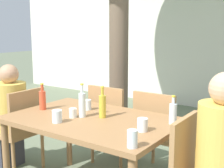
{
  "coord_description": "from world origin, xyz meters",
  "views": [
    {
      "loc": [
        1.6,
        -2.0,
        1.5
      ],
      "look_at": [
        0.0,
        0.3,
        1.0
      ],
      "focal_mm": 50.0,
      "sensor_mm": 36.0,
      "label": 1
    }
  ],
  "objects_px": {
    "drinking_glass_0": "(73,113)",
    "drinking_glass_2": "(88,105)",
    "patio_chair_3": "(158,130)",
    "person_seated_0": "(6,122)",
    "drinking_glass_4": "(57,116)",
    "patio_chair_0": "(21,126)",
    "oil_cruet_3": "(102,106)",
    "patio_chair_2": "(112,120)",
    "drinking_glass_1": "(132,139)",
    "soda_bottle_1": "(43,99)",
    "drinking_glass_3": "(142,125)",
    "water_bottle_0": "(173,113)",
    "dining_table_front": "(92,127)",
    "water_bottle_2": "(82,104)"
  },
  "relations": [
    {
      "from": "person_seated_0",
      "to": "drinking_glass_3",
      "type": "xyz_separation_m",
      "value": [
        1.7,
        -0.06,
        0.29
      ]
    },
    {
      "from": "soda_bottle_1",
      "to": "person_seated_0",
      "type": "bearing_deg",
      "value": 176.31
    },
    {
      "from": "drinking_glass_0",
      "to": "drinking_glass_2",
      "type": "relative_size",
      "value": 0.84
    },
    {
      "from": "water_bottle_2",
      "to": "drinking_glass_2",
      "type": "height_order",
      "value": "water_bottle_2"
    },
    {
      "from": "oil_cruet_3",
      "to": "drinking_glass_3",
      "type": "relative_size",
      "value": 2.78
    },
    {
      "from": "drinking_glass_1",
      "to": "drinking_glass_4",
      "type": "xyz_separation_m",
      "value": [
        -0.78,
        0.11,
        -0.01
      ]
    },
    {
      "from": "drinking_glass_0",
      "to": "drinking_glass_4",
      "type": "relative_size",
      "value": 0.79
    },
    {
      "from": "person_seated_0",
      "to": "drinking_glass_1",
      "type": "relative_size",
      "value": 9.76
    },
    {
      "from": "patio_chair_3",
      "to": "water_bottle_2",
      "type": "xyz_separation_m",
      "value": [
        -0.37,
        -0.72,
        0.36
      ]
    },
    {
      "from": "drinking_glass_1",
      "to": "drinking_glass_3",
      "type": "relative_size",
      "value": 1.19
    },
    {
      "from": "drinking_glass_1",
      "to": "patio_chair_0",
      "type": "bearing_deg",
      "value": 166.54
    },
    {
      "from": "patio_chair_0",
      "to": "water_bottle_0",
      "type": "relative_size",
      "value": 3.85
    },
    {
      "from": "patio_chair_0",
      "to": "person_seated_0",
      "type": "height_order",
      "value": "person_seated_0"
    },
    {
      "from": "drinking_glass_3",
      "to": "drinking_glass_1",
      "type": "bearing_deg",
      "value": -71.79
    },
    {
      "from": "patio_chair_0",
      "to": "drinking_glass_3",
      "type": "distance_m",
      "value": 1.49
    },
    {
      "from": "water_bottle_2",
      "to": "patio_chair_0",
      "type": "bearing_deg",
      "value": 178.62
    },
    {
      "from": "drinking_glass_3",
      "to": "drinking_glass_4",
      "type": "relative_size",
      "value": 0.95
    },
    {
      "from": "person_seated_0",
      "to": "patio_chair_3",
      "type": "bearing_deg",
      "value": 115.53
    },
    {
      "from": "patio_chair_0",
      "to": "oil_cruet_3",
      "type": "bearing_deg",
      "value": 93.57
    },
    {
      "from": "drinking_glass_0",
      "to": "drinking_glass_2",
      "type": "distance_m",
      "value": 0.28
    },
    {
      "from": "person_seated_0",
      "to": "soda_bottle_1",
      "type": "bearing_deg",
      "value": 86.31
    },
    {
      "from": "person_seated_0",
      "to": "drinking_glass_0",
      "type": "bearing_deg",
      "value": 85.53
    },
    {
      "from": "person_seated_0",
      "to": "patio_chair_2",
      "type": "bearing_deg",
      "value": 127.96
    },
    {
      "from": "person_seated_0",
      "to": "patio_chair_0",
      "type": "bearing_deg",
      "value": 90.0
    },
    {
      "from": "patio_chair_0",
      "to": "soda_bottle_1",
      "type": "bearing_deg",
      "value": 84.04
    },
    {
      "from": "patio_chair_3",
      "to": "drinking_glass_4",
      "type": "xyz_separation_m",
      "value": [
        -0.44,
        -0.96,
        0.3
      ]
    },
    {
      "from": "dining_table_front",
      "to": "water_bottle_2",
      "type": "bearing_deg",
      "value": -166.92
    },
    {
      "from": "dining_table_front",
      "to": "patio_chair_3",
      "type": "relative_size",
      "value": 1.59
    },
    {
      "from": "patio_chair_0",
      "to": "oil_cruet_3",
      "type": "xyz_separation_m",
      "value": [
        1.01,
        0.06,
        0.35
      ]
    },
    {
      "from": "water_bottle_2",
      "to": "drinking_glass_1",
      "type": "relative_size",
      "value": 2.51
    },
    {
      "from": "water_bottle_2",
      "to": "drinking_glass_1",
      "type": "height_order",
      "value": "water_bottle_2"
    },
    {
      "from": "person_seated_0",
      "to": "drinking_glass_0",
      "type": "distance_m",
      "value": 1.08
    },
    {
      "from": "drinking_glass_1",
      "to": "patio_chair_3",
      "type": "bearing_deg",
      "value": 107.7
    },
    {
      "from": "drinking_glass_3",
      "to": "soda_bottle_1",
      "type": "bearing_deg",
      "value": 179.16
    },
    {
      "from": "patio_chair_3",
      "to": "drinking_glass_2",
      "type": "distance_m",
      "value": 0.76
    },
    {
      "from": "patio_chair_0",
      "to": "patio_chair_3",
      "type": "distance_m",
      "value": 1.41
    },
    {
      "from": "dining_table_front",
      "to": "patio_chair_0",
      "type": "height_order",
      "value": "patio_chair_0"
    },
    {
      "from": "patio_chair_0",
      "to": "water_bottle_2",
      "type": "relative_size",
      "value": 3.05
    },
    {
      "from": "water_bottle_0",
      "to": "drinking_glass_2",
      "type": "bearing_deg",
      "value": -176.53
    },
    {
      "from": "patio_chair_2",
      "to": "drinking_glass_0",
      "type": "relative_size",
      "value": 10.98
    },
    {
      "from": "dining_table_front",
      "to": "drinking_glass_3",
      "type": "bearing_deg",
      "value": -6.14
    },
    {
      "from": "patio_chair_0",
      "to": "drinking_glass_2",
      "type": "relative_size",
      "value": 9.2
    },
    {
      "from": "water_bottle_2",
      "to": "drinking_glass_0",
      "type": "bearing_deg",
      "value": -131.86
    },
    {
      "from": "person_seated_0",
      "to": "soda_bottle_1",
      "type": "xyz_separation_m",
      "value": [
        0.62,
        -0.04,
        0.34
      ]
    },
    {
      "from": "drinking_glass_2",
      "to": "drinking_glass_4",
      "type": "height_order",
      "value": "drinking_glass_4"
    },
    {
      "from": "patio_chair_3",
      "to": "drinking_glass_2",
      "type": "height_order",
      "value": "patio_chair_3"
    },
    {
      "from": "patio_chair_2",
      "to": "water_bottle_0",
      "type": "relative_size",
      "value": 3.85
    },
    {
      "from": "dining_table_front",
      "to": "patio_chair_2",
      "type": "relative_size",
      "value": 1.59
    },
    {
      "from": "drinking_glass_2",
      "to": "patio_chair_2",
      "type": "bearing_deg",
      "value": 99.43
    },
    {
      "from": "person_seated_0",
      "to": "drinking_glass_2",
      "type": "bearing_deg",
      "value": 100.88
    }
  ]
}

